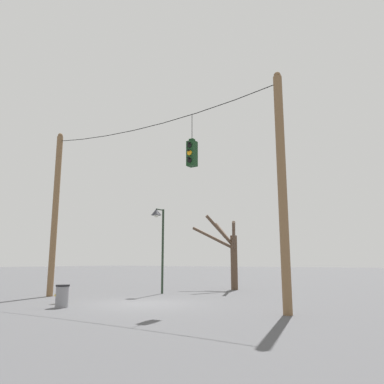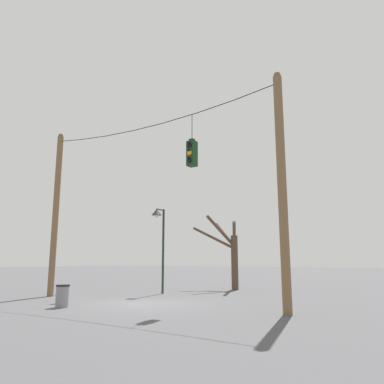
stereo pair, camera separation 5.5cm
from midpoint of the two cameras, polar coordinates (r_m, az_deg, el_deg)
The scene contains 9 objects.
ground_plane at distance 15.88m, azimuth -7.60°, elevation -16.54°, with size 200.00×200.00×0.00m, color #4C4C4F.
utility_pole_left at distance 20.37m, azimuth -20.20°, elevation -2.85°, with size 0.31×0.31×8.39m.
utility_pole_right at distance 13.03m, azimuth 13.47°, elevation 0.79°, with size 0.31×0.31×8.39m.
span_wire at distance 16.91m, azimuth -6.88°, elevation 10.27°, with size 12.00×0.03×0.45m.
traffic_light_near_left_pole at distance 15.03m, azimuth -0.11°, elevation 5.92°, with size 0.34×0.58×2.18m.
street_lamp at distance 20.35m, azimuth -5.20°, elevation -5.13°, with size 0.56×0.95×4.52m.
bare_tree at distance 23.37m, azimuth 5.65°, elevation -9.03°, with size 3.62×2.68×4.47m.
fire_hydrant at distance 16.71m, azimuth -19.70°, elevation -14.42°, with size 0.22×0.30×0.75m.
trash_bin at distance 15.32m, azimuth -19.28°, elevation -14.72°, with size 0.51×0.51×0.83m.
Camera 1 is at (10.19, -12.06, 1.69)m, focal length 35.00 mm.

